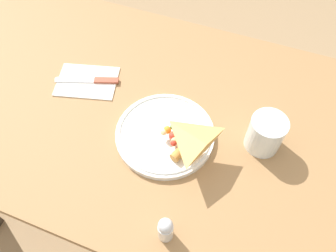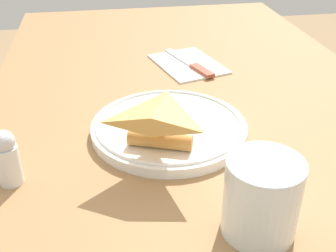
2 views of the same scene
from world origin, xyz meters
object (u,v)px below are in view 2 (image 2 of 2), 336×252
(dining_table, at_px, (190,140))
(plate_pizza, at_px, (168,126))
(salt_shaker, at_px, (7,158))
(butter_knife, at_px, (190,63))
(milk_glass, at_px, (260,200))
(napkin_folded, at_px, (188,64))

(dining_table, height_order, plate_pizza, plate_pizza)
(dining_table, bearing_deg, salt_shaker, 126.68)
(butter_knife, bearing_deg, milk_glass, 156.93)
(dining_table, relative_size, butter_knife, 7.05)
(plate_pizza, height_order, butter_knife, plate_pizza)
(napkin_folded, xyz_separation_m, butter_knife, (-0.01, -0.00, 0.00))
(milk_glass, xyz_separation_m, butter_knife, (0.51, -0.03, -0.04))
(napkin_folded, height_order, salt_shaker, salt_shaker)
(salt_shaker, bearing_deg, butter_knife, -42.12)
(plate_pizza, height_order, milk_glass, milk_glass)
(dining_table, bearing_deg, milk_glass, 179.84)
(napkin_folded, distance_m, salt_shaker, 0.50)
(dining_table, distance_m, napkin_folded, 0.18)
(napkin_folded, relative_size, salt_shaker, 2.43)
(butter_knife, bearing_deg, salt_shaker, 118.15)
(dining_table, relative_size, napkin_folded, 6.50)
(plate_pizza, bearing_deg, milk_glass, -164.01)
(salt_shaker, bearing_deg, dining_table, -53.32)
(dining_table, xyz_separation_m, milk_glass, (-0.37, 0.00, 0.15))
(butter_knife, height_order, salt_shaker, salt_shaker)
(napkin_folded, xyz_separation_m, salt_shaker, (-0.37, 0.33, 0.04))
(butter_knife, xyz_separation_m, salt_shaker, (-0.36, 0.33, 0.03))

